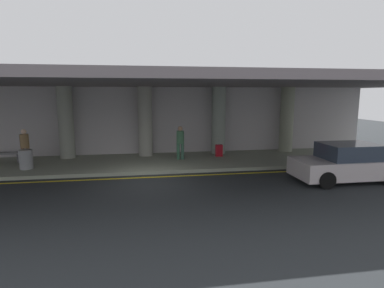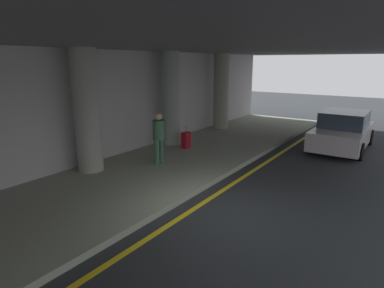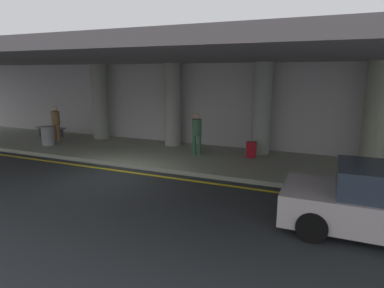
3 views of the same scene
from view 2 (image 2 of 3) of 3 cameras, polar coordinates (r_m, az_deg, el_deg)
name	(u,v)px [view 2 (image 2 of 3)]	position (r m, az deg, el deg)	size (l,w,h in m)	color
ground_plane	(219,212)	(7.74, 4.85, -11.85)	(60.00, 60.00, 0.00)	#282C2F
sidewalk	(125,182)	(9.50, -11.68, -6.54)	(26.00, 4.20, 0.15)	gray
lane_stripe_yellow	(199,206)	(8.01, 1.17, -10.81)	(26.00, 0.14, 0.01)	yellow
support_column_left_mid	(87,111)	(10.12, -18.03, 5.47)	(0.76, 0.76, 3.65)	gray
support_column_center	(171,99)	(12.92, -3.77, 7.90)	(0.76, 0.76, 3.65)	gray
support_column_right_mid	(221,92)	(16.23, 5.13, 9.17)	(0.76, 0.76, 3.65)	gray
ceiling_overhang	(131,39)	(8.55, -10.59, 17.72)	(28.00, 13.20, 0.30)	slate
terminal_back_wall	(71,112)	(10.76, -20.55, 5.34)	(26.00, 0.30, 3.80)	#B3AEB0
car_silver	(343,131)	(14.27, 25.00, 2.06)	(4.10, 1.92, 1.50)	#C0B5B7
person_waiting_for_ride	(159,135)	(10.50, -5.89, 1.61)	(0.38, 0.38, 1.68)	#336246
suitcase_upright_primary	(186,140)	(12.53, -1.05, 0.70)	(0.36, 0.22, 0.90)	maroon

